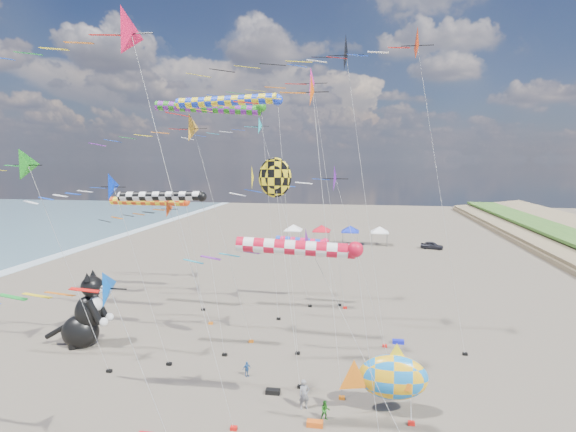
# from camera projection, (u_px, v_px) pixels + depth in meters

# --- Properties ---
(delta_kite_0) EXTENTS (12.20, 1.86, 18.94)m
(delta_kite_0) POSITION_uv_depth(u_px,v_px,m) (251.00, 129.00, 43.68)
(delta_kite_0) COLOR #1DC3D6
(delta_kite_0) RESTS_ON ground
(delta_kite_1) EXTENTS (10.59, 1.77, 11.51)m
(delta_kite_1) POSITION_uv_depth(u_px,v_px,m) (303.00, 250.00, 22.03)
(delta_kite_1) COLOR #621986
(delta_kite_1) RESTS_ON ground
(delta_kite_2) EXTENTS (14.65, 2.97, 23.23)m
(delta_kite_2) POSITION_uv_depth(u_px,v_px,m) (307.00, 87.00, 42.35)
(delta_kite_2) COLOR #EC1F9B
(delta_kite_2) RESTS_ON ground
(delta_kite_3) EXTENTS (12.44, 2.33, 15.55)m
(delta_kite_3) POSITION_uv_depth(u_px,v_px,m) (31.00, 168.00, 30.15)
(delta_kite_3) COLOR #1B891D
(delta_kite_3) RESTS_ON ground
(delta_kite_4) EXTENTS (10.98, 1.67, 10.43)m
(delta_kite_4) POSITION_uv_depth(u_px,v_px,m) (69.00, 291.00, 18.91)
(delta_kite_4) COLOR blue
(delta_kite_4) RESTS_ON ground
(delta_kite_5) EXTENTS (10.31, 2.06, 13.91)m
(delta_kite_5) POSITION_uv_depth(u_px,v_px,m) (102.00, 190.00, 31.35)
(delta_kite_5) COLOR #052ED4
(delta_kite_5) RESTS_ON ground
(delta_kite_6) EXTENTS (15.24, 3.08, 24.24)m
(delta_kite_6) POSITION_uv_depth(u_px,v_px,m) (340.00, 53.00, 33.13)
(delta_kite_6) COLOR black
(delta_kite_6) RESTS_ON ground
(delta_kite_7) EXTENTS (11.90, 2.55, 24.14)m
(delta_kite_7) POSITION_uv_depth(u_px,v_px,m) (425.00, 46.00, 31.62)
(delta_kite_7) COLOR red
(delta_kite_7) RESTS_ON ground
(delta_kite_8) EXTENTS (9.91, 1.68, 11.31)m
(delta_kite_8) POSITION_uv_depth(u_px,v_px,m) (156.00, 212.00, 39.73)
(delta_kite_8) COLOR #DD4010
(delta_kite_8) RESTS_ON ground
(delta_kite_9) EXTENTS (12.01, 2.42, 18.33)m
(delta_kite_9) POSITION_uv_depth(u_px,v_px,m) (194.00, 131.00, 34.81)
(delta_kite_9) COLOR gold
(delta_kite_9) RESTS_ON ground
(delta_kite_10) EXTENTS (11.13, 2.14, 19.81)m
(delta_kite_10) POSITION_uv_depth(u_px,v_px,m) (284.00, 95.00, 25.91)
(delta_kite_10) COLOR #FF580C
(delta_kite_10) RESTS_ON ground
(delta_kite_11) EXTENTS (13.75, 2.68, 22.41)m
(delta_kite_11) POSITION_uv_depth(u_px,v_px,m) (132.00, 37.00, 22.69)
(delta_kite_11) COLOR #EC1342
(delta_kite_11) RESTS_ON ground
(delta_kite_12) EXTENTS (10.48, 2.02, 14.44)m
(delta_kite_12) POSITION_uv_depth(u_px,v_px,m) (331.00, 182.00, 31.23)
(delta_kite_12) COLOR #6415A3
(delta_kite_12) RESTS_ON ground
(windsock_0) EXTENTS (8.08, 0.73, 12.36)m
(windsock_0) POSITION_uv_depth(u_px,v_px,m) (165.00, 197.00, 32.92)
(windsock_0) COLOR black
(windsock_0) RESTS_ON ground
(windsock_1) EXTENTS (11.36, 0.90, 19.67)m
(windsock_1) POSITION_uv_depth(u_px,v_px,m) (213.00, 109.00, 39.88)
(windsock_1) COLOR #227F17
(windsock_1) RESTS_ON ground
(windsock_2) EXTENTS (7.48, 0.78, 10.78)m
(windsock_2) POSITION_uv_depth(u_px,v_px,m) (303.00, 249.00, 21.87)
(windsock_2) COLOR red
(windsock_2) RESTS_ON ground
(windsock_3) EXTENTS (9.30, 0.79, 19.27)m
(windsock_3) POSITION_uv_depth(u_px,v_px,m) (231.00, 102.00, 32.42)
(windsock_3) COLOR blue
(windsock_3) RESTS_ON ground
(windsock_4) EXTENTS (6.68, 0.71, 6.90)m
(windsock_4) POSITION_uv_depth(u_px,v_px,m) (304.00, 241.00, 45.07)
(windsock_4) COLOR #F21147
(windsock_4) RESTS_ON ground
(windsock_5) EXTENTS (9.53, 0.82, 11.05)m
(windsock_5) POSITION_uv_depth(u_px,v_px,m) (151.00, 202.00, 43.37)
(windsock_5) COLOR #E24013
(windsock_5) RESTS_ON ground
(angelfish_kite) EXTENTS (3.74, 3.02, 14.81)m
(angelfish_kite) POSITION_uv_depth(u_px,v_px,m) (272.00, 179.00, 29.59)
(angelfish_kite) COLOR yellow
(angelfish_kite) RESTS_ON ground
(cat_inflatable) EXTENTS (4.77, 2.90, 6.05)m
(cat_inflatable) POSITION_uv_depth(u_px,v_px,m) (83.00, 309.00, 35.24)
(cat_inflatable) COLOR black
(cat_inflatable) RESTS_ON ground
(fish_inflatable) EXTENTS (5.39, 2.58, 4.27)m
(fish_inflatable) POSITION_uv_depth(u_px,v_px,m) (392.00, 377.00, 25.81)
(fish_inflatable) COLOR blue
(fish_inflatable) RESTS_ON ground
(person_adult) EXTENTS (0.77, 0.66, 1.77)m
(person_adult) POSITION_uv_depth(u_px,v_px,m) (304.00, 394.00, 26.48)
(person_adult) COLOR gray
(person_adult) RESTS_ON ground
(child_green) EXTENTS (0.63, 0.54, 1.13)m
(child_green) POSITION_uv_depth(u_px,v_px,m) (325.00, 410.00, 25.37)
(child_green) COLOR #257A21
(child_green) RESTS_ON ground
(child_blue) EXTENTS (0.63, 0.60, 1.05)m
(child_blue) POSITION_uv_depth(u_px,v_px,m) (247.00, 369.00, 30.49)
(child_blue) COLOR #2A5B9F
(child_blue) RESTS_ON ground
(kite_bag_0) EXTENTS (0.90, 0.44, 0.30)m
(kite_bag_0) POSITION_uv_depth(u_px,v_px,m) (273.00, 392.00, 28.25)
(kite_bag_0) COLOR black
(kite_bag_0) RESTS_ON ground
(kite_bag_1) EXTENTS (0.90, 0.44, 0.30)m
(kite_bag_1) POSITION_uv_depth(u_px,v_px,m) (398.00, 342.00, 35.98)
(kite_bag_1) COLOR #131BC7
(kite_bag_1) RESTS_ON ground
(kite_bag_2) EXTENTS (0.90, 0.44, 0.30)m
(kite_bag_2) POSITION_uv_depth(u_px,v_px,m) (315.00, 424.00, 24.82)
(kite_bag_2) COLOR #D75312
(kite_bag_2) RESTS_ON ground
(tent_row) EXTENTS (19.20, 4.20, 3.80)m
(tent_row) POSITION_uv_depth(u_px,v_px,m) (336.00, 226.00, 78.19)
(tent_row) COLOR white
(tent_row) RESTS_ON ground
(parked_car) EXTENTS (3.87, 2.44, 1.23)m
(parked_car) POSITION_uv_depth(u_px,v_px,m) (432.00, 245.00, 74.01)
(parked_car) COLOR #26262D
(parked_car) RESTS_ON ground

